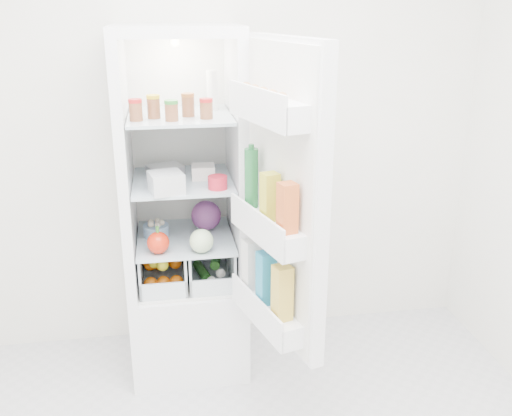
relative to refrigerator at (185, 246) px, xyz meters
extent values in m
cube|color=white|center=(0.20, 0.25, 0.63)|extent=(3.00, 0.02, 2.60)
cube|color=white|center=(0.00, -0.04, -0.42)|extent=(0.60, 0.60, 0.50)
cube|color=white|center=(0.00, -0.04, 1.11)|extent=(0.60, 0.60, 0.05)
cube|color=white|center=(0.00, 0.24, 0.46)|extent=(0.60, 0.05, 1.25)
cube|color=white|center=(-0.28, -0.04, 0.46)|extent=(0.05, 0.60, 1.25)
cube|color=white|center=(0.27, -0.04, 0.46)|extent=(0.05, 0.60, 1.25)
cube|color=white|center=(0.00, 0.21, 0.46)|extent=(0.50, 0.01, 1.25)
sphere|color=white|center=(0.00, 0.17, 1.04)|extent=(0.05, 0.05, 0.05)
cube|color=silver|center=(0.00, -0.06, 0.07)|extent=(0.49, 0.53, 0.01)
cube|color=silver|center=(0.00, -0.06, 0.38)|extent=(0.49, 0.53, 0.02)
cube|color=silver|center=(0.00, -0.06, 0.71)|extent=(0.49, 0.53, 0.02)
cylinder|color=#B21919|center=(-0.20, -0.20, 0.76)|extent=(0.06, 0.06, 0.08)
cylinder|color=gold|center=(-0.12, -0.15, 0.76)|extent=(0.06, 0.06, 0.08)
cylinder|color=#267226|center=(-0.04, -0.23, 0.76)|extent=(0.06, 0.06, 0.08)
cylinder|color=brown|center=(0.04, -0.13, 0.76)|extent=(0.06, 0.06, 0.08)
cylinder|color=#B21919|center=(0.12, -0.20, 0.76)|extent=(0.06, 0.06, 0.08)
cylinder|color=white|center=(0.17, 0.04, 0.82)|extent=(0.06, 0.06, 0.19)
cube|color=silver|center=(-0.08, -0.26, 0.44)|extent=(0.18, 0.18, 0.10)
cube|color=white|center=(0.11, -0.05, 0.43)|extent=(0.12, 0.12, 0.07)
cylinder|color=red|center=(0.16, -0.24, 0.42)|extent=(0.10, 0.10, 0.06)
cube|color=silver|center=(-0.08, 0.06, 0.41)|extent=(0.21, 0.18, 0.04)
sphere|color=#5A1E50|center=(0.12, 0.02, 0.16)|extent=(0.16, 0.16, 0.16)
sphere|color=red|center=(-0.14, -0.25, 0.14)|extent=(0.11, 0.11, 0.11)
cylinder|color=#8EB1D4|center=(-0.15, -0.03, 0.11)|extent=(0.17, 0.17, 0.06)
sphere|color=beige|center=(0.07, -0.27, 0.14)|extent=(0.12, 0.12, 0.12)
sphere|color=orange|center=(-0.19, -0.18, -0.12)|extent=(0.07, 0.07, 0.07)
sphere|color=orange|center=(-0.12, -0.18, -0.12)|extent=(0.07, 0.07, 0.07)
sphere|color=orange|center=(-0.06, -0.18, -0.12)|extent=(0.07, 0.07, 0.07)
sphere|color=orange|center=(-0.19, -0.06, -0.06)|extent=(0.07, 0.07, 0.07)
sphere|color=orange|center=(-0.12, -0.06, -0.06)|extent=(0.07, 0.07, 0.07)
sphere|color=orange|center=(-0.06, -0.06, -0.06)|extent=(0.07, 0.07, 0.07)
sphere|color=orange|center=(-0.15, 0.06, -0.12)|extent=(0.07, 0.07, 0.07)
sphere|color=yellow|center=(-0.16, -0.12, -0.03)|extent=(0.06, 0.06, 0.06)
sphere|color=yellow|center=(-0.09, -0.01, -0.03)|extent=(0.06, 0.06, 0.06)
sphere|color=yellow|center=(-0.12, -0.16, -0.03)|extent=(0.06, 0.06, 0.06)
cylinder|color=#1A4617|center=(0.08, -0.06, -0.13)|extent=(0.09, 0.21, 0.05)
cylinder|color=#1A4617|center=(0.16, -0.01, -0.08)|extent=(0.08, 0.21, 0.05)
sphere|color=white|center=(0.12, -0.18, -0.13)|extent=(0.05, 0.05, 0.05)
sphere|color=white|center=(0.17, -0.16, -0.10)|extent=(0.05, 0.05, 0.05)
cube|color=white|center=(0.41, -0.62, 0.46)|extent=(0.22, 0.59, 1.30)
cube|color=white|center=(0.38, -0.63, 0.46)|extent=(0.16, 0.54, 1.26)
cube|color=white|center=(0.33, -0.64, 0.83)|extent=(0.24, 0.51, 0.10)
cube|color=white|center=(0.33, -0.64, 0.33)|extent=(0.24, 0.51, 0.10)
cube|color=white|center=(0.33, -0.64, -0.07)|extent=(0.24, 0.51, 0.10)
sphere|color=#AF794F|center=(0.36, -0.76, 0.89)|extent=(0.05, 0.05, 0.05)
sphere|color=#AF794F|center=(0.33, -0.68, 0.89)|extent=(0.05, 0.05, 0.05)
sphere|color=#AF794F|center=(0.31, -0.60, 0.89)|extent=(0.05, 0.05, 0.05)
sphere|color=#AF794F|center=(0.29, -0.53, 0.89)|extent=(0.05, 0.05, 0.05)
sphere|color=#AF794F|center=(0.27, -0.45, 0.89)|extent=(0.05, 0.05, 0.05)
cylinder|color=#1A5D2D|center=(0.28, -0.50, 0.51)|extent=(0.06, 0.06, 0.26)
cube|color=yellow|center=(0.33, -0.67, 0.48)|extent=(0.08, 0.08, 0.20)
cube|color=orange|center=(0.37, -0.82, 0.48)|extent=(0.08, 0.08, 0.20)
cube|color=white|center=(0.28, -0.50, 0.10)|extent=(0.09, 0.09, 0.24)
cube|color=#258FBA|center=(0.32, -0.64, 0.10)|extent=(0.09, 0.09, 0.24)
cube|color=gold|center=(0.36, -0.79, 0.10)|extent=(0.09, 0.09, 0.24)
camera|label=1|loc=(-0.08, -2.83, 1.22)|focal=40.00mm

